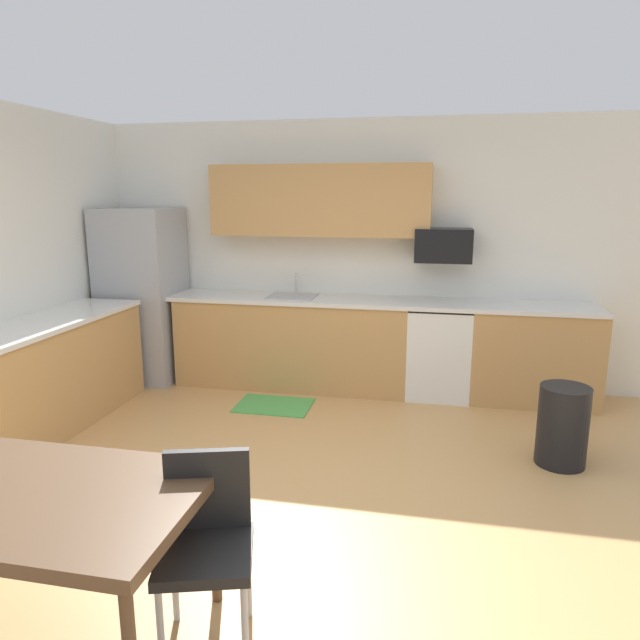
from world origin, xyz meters
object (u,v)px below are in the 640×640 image
at_px(refrigerator, 143,295).
at_px(microwave, 443,245).
at_px(oven_range, 439,350).
at_px(dining_table, 36,504).
at_px(trash_bin, 563,426).
at_px(chair_near_table, 207,534).

height_order(refrigerator, microwave, refrigerator).
relative_size(oven_range, dining_table, 0.65).
bearing_deg(trash_bin, dining_table, -138.45).
distance_m(microwave, chair_near_table, 3.84).
xyz_separation_m(dining_table, chair_near_table, (0.70, 0.17, -0.16)).
bearing_deg(chair_near_table, trash_bin, 48.26).
height_order(microwave, chair_near_table, microwave).
height_order(refrigerator, chair_near_table, refrigerator).
relative_size(refrigerator, dining_table, 1.30).
relative_size(refrigerator, oven_range, 2.00).
height_order(oven_range, microwave, microwave).
bearing_deg(refrigerator, microwave, 3.31).
distance_m(oven_range, trash_bin, 1.65).
bearing_deg(dining_table, trash_bin, 41.55).
bearing_deg(oven_range, refrigerator, -178.53).
bearing_deg(oven_range, chair_near_table, -105.78).
height_order(oven_range, trash_bin, oven_range).
xyz_separation_m(refrigerator, dining_table, (1.43, -3.58, -0.24)).
distance_m(refrigerator, dining_table, 3.86).
xyz_separation_m(refrigerator, oven_range, (3.11, 0.08, -0.45)).
xyz_separation_m(dining_table, trash_bin, (2.59, 2.29, -0.37)).
relative_size(refrigerator, trash_bin, 3.03).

